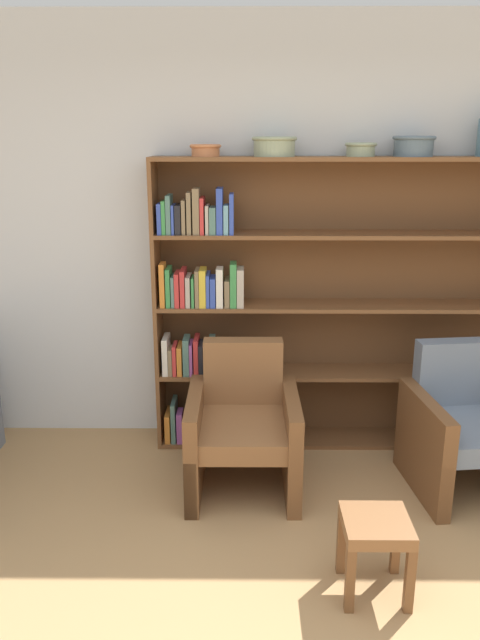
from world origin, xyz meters
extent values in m
cube|color=silver|center=(0.00, 2.39, 1.38)|extent=(12.00, 0.06, 2.75)
cube|color=brown|center=(-0.79, 2.20, 0.95)|extent=(0.02, 0.30, 1.89)
cube|color=brown|center=(0.43, 2.20, 1.88)|extent=(2.41, 0.30, 0.02)
cube|color=brown|center=(0.43, 2.20, 0.01)|extent=(2.41, 0.30, 0.03)
cube|color=brown|center=(0.43, 2.34, 0.95)|extent=(2.41, 0.01, 1.89)
cube|color=orange|center=(-0.74, 2.17, 0.12)|extent=(0.03, 0.20, 0.20)
cube|color=#4C756B|center=(-0.70, 2.17, 0.16)|extent=(0.03, 0.19, 0.28)
cube|color=#994C99|center=(-0.66, 2.14, 0.13)|extent=(0.04, 0.13, 0.21)
cube|color=gold|center=(-0.61, 2.16, 0.13)|extent=(0.04, 0.17, 0.20)
cube|color=white|center=(-0.57, 2.16, 0.11)|extent=(0.03, 0.18, 0.16)
cube|color=#994C99|center=(-0.53, 2.14, 0.15)|extent=(0.03, 0.14, 0.25)
cube|color=#994C99|center=(-0.49, 2.16, 0.16)|extent=(0.03, 0.19, 0.27)
cube|color=orange|center=(-0.46, 2.15, 0.12)|extent=(0.02, 0.15, 0.19)
cube|color=#388C47|center=(-0.42, 2.15, 0.16)|extent=(0.03, 0.16, 0.27)
cube|color=red|center=(-0.38, 2.14, 0.13)|extent=(0.04, 0.14, 0.21)
cube|color=#B2A899|center=(-0.33, 2.16, 0.15)|extent=(0.03, 0.18, 0.25)
cube|color=#4C756B|center=(-0.30, 2.13, 0.15)|extent=(0.03, 0.12, 0.25)
cube|color=brown|center=(0.43, 2.20, 0.50)|extent=(2.41, 0.30, 0.03)
cube|color=white|center=(-0.74, 2.17, 0.63)|extent=(0.04, 0.19, 0.24)
cube|color=#7F6B4C|center=(-0.71, 2.14, 0.60)|extent=(0.03, 0.13, 0.18)
cube|color=red|center=(-0.68, 2.14, 0.61)|extent=(0.02, 0.15, 0.20)
cube|color=orange|center=(-0.65, 2.16, 0.61)|extent=(0.03, 0.18, 0.19)
cube|color=#4C756B|center=(-0.60, 2.15, 0.63)|extent=(0.04, 0.16, 0.25)
cube|color=#994C99|center=(-0.57, 2.15, 0.62)|extent=(0.02, 0.15, 0.21)
cube|color=red|center=(-0.54, 2.17, 0.63)|extent=(0.03, 0.20, 0.24)
cube|color=black|center=(-0.51, 2.16, 0.61)|extent=(0.03, 0.17, 0.21)
cube|color=#994C99|center=(-0.47, 2.15, 0.61)|extent=(0.03, 0.15, 0.20)
cube|color=#4C756B|center=(-0.44, 2.15, 0.63)|extent=(0.04, 0.16, 0.24)
cube|color=#388C47|center=(-0.40, 2.15, 0.61)|extent=(0.02, 0.16, 0.21)
cube|color=#994C99|center=(-0.36, 2.14, 0.62)|extent=(0.04, 0.14, 0.22)
cube|color=brown|center=(0.43, 2.20, 0.96)|extent=(2.41, 0.30, 0.02)
cube|color=orange|center=(-0.74, 2.14, 1.11)|extent=(0.03, 0.13, 0.28)
cube|color=#388C47|center=(-0.70, 2.16, 1.09)|extent=(0.03, 0.17, 0.25)
cube|color=#4C756B|center=(-0.68, 2.15, 1.07)|extent=(0.02, 0.16, 0.20)
cube|color=red|center=(-0.65, 2.15, 1.08)|extent=(0.03, 0.16, 0.22)
cube|color=red|center=(-0.61, 2.17, 1.09)|extent=(0.03, 0.20, 0.23)
cube|color=#B2A899|center=(-0.58, 2.16, 1.07)|extent=(0.03, 0.18, 0.19)
cube|color=#388C47|center=(-0.55, 2.14, 1.07)|extent=(0.02, 0.14, 0.19)
cube|color=#7F6B4C|center=(-0.52, 2.15, 1.09)|extent=(0.02, 0.17, 0.23)
cube|color=gold|center=(-0.49, 2.15, 1.09)|extent=(0.04, 0.16, 0.24)
cube|color=#334CB2|center=(-0.45, 2.16, 1.08)|extent=(0.02, 0.19, 0.21)
cube|color=#334CB2|center=(-0.42, 2.15, 1.07)|extent=(0.03, 0.16, 0.19)
cube|color=white|center=(-0.38, 2.13, 1.10)|extent=(0.04, 0.13, 0.25)
cube|color=#7F6B4C|center=(-0.33, 2.16, 1.06)|extent=(0.03, 0.19, 0.17)
cube|color=#388C47|center=(-0.29, 2.14, 1.11)|extent=(0.04, 0.14, 0.28)
cube|color=#B2A899|center=(-0.25, 2.15, 1.09)|extent=(0.04, 0.16, 0.24)
cube|color=brown|center=(0.43, 2.20, 1.42)|extent=(2.41, 0.30, 0.02)
cube|color=#334CB2|center=(-0.74, 2.13, 1.53)|extent=(0.03, 0.12, 0.19)
cube|color=#388C47|center=(-0.72, 2.13, 1.53)|extent=(0.02, 0.12, 0.20)
cube|color=#4C756B|center=(-0.69, 2.16, 1.55)|extent=(0.03, 0.18, 0.24)
cube|color=#334CB2|center=(-0.66, 2.15, 1.52)|extent=(0.02, 0.17, 0.18)
cube|color=black|center=(-0.63, 2.15, 1.52)|extent=(0.04, 0.16, 0.18)
cube|color=#7F6B4C|center=(-0.60, 2.13, 1.54)|extent=(0.02, 0.12, 0.21)
cube|color=#7F6B4C|center=(-0.56, 2.13, 1.56)|extent=(0.03, 0.13, 0.25)
cube|color=#7F6B4C|center=(-0.52, 2.14, 1.57)|extent=(0.04, 0.15, 0.28)
cube|color=red|center=(-0.48, 2.17, 1.54)|extent=(0.02, 0.20, 0.22)
cube|color=#B2A899|center=(-0.45, 2.16, 1.52)|extent=(0.02, 0.18, 0.18)
cube|color=#4C756B|center=(-0.42, 2.15, 1.52)|extent=(0.04, 0.16, 0.16)
cube|color=#334CB2|center=(-0.38, 2.16, 1.57)|extent=(0.04, 0.18, 0.28)
cube|color=#669EB2|center=(-0.34, 2.14, 1.52)|extent=(0.03, 0.15, 0.18)
cube|color=#334CB2|center=(-0.30, 2.14, 1.56)|extent=(0.03, 0.15, 0.25)
cylinder|color=#C67547|center=(-0.46, 2.20, 1.93)|extent=(0.17, 0.17, 0.07)
torus|color=#C67547|center=(-0.46, 2.20, 1.95)|extent=(0.19, 0.19, 0.02)
cylinder|color=gray|center=(-0.05, 2.20, 1.95)|extent=(0.25, 0.25, 0.11)
torus|color=gray|center=(-0.05, 2.20, 2.00)|extent=(0.27, 0.27, 0.02)
cylinder|color=gray|center=(0.48, 2.20, 1.93)|extent=(0.17, 0.17, 0.08)
torus|color=gray|center=(0.48, 2.20, 1.96)|extent=(0.19, 0.19, 0.02)
cylinder|color=slate|center=(0.79, 2.20, 1.95)|extent=(0.23, 0.23, 0.11)
torus|color=slate|center=(0.79, 2.20, 2.00)|extent=(0.26, 0.26, 0.02)
cube|color=brown|center=(0.06, 1.28, 0.17)|extent=(0.07, 0.07, 0.34)
cube|color=brown|center=(-0.51, 1.28, 0.17)|extent=(0.07, 0.07, 0.34)
cube|color=brown|center=(0.05, 1.89, 0.17)|extent=(0.07, 0.07, 0.34)
cube|color=brown|center=(-0.52, 1.89, 0.17)|extent=(0.07, 0.07, 0.34)
cube|color=brown|center=(-0.23, 1.59, 0.37)|extent=(0.48, 0.64, 0.12)
cube|color=brown|center=(-0.23, 1.87, 0.62)|extent=(0.48, 0.12, 0.43)
cube|color=brown|center=(0.05, 1.59, 0.29)|extent=(0.08, 0.68, 0.58)
cube|color=brown|center=(-0.51, 1.59, 0.29)|extent=(0.08, 0.68, 0.58)
cube|color=brown|center=(0.84, 1.25, 0.17)|extent=(0.08, 0.08, 0.34)
cube|color=brown|center=(0.77, 1.86, 0.17)|extent=(0.08, 0.08, 0.34)
cube|color=slate|center=(1.09, 1.59, 0.37)|extent=(0.55, 0.69, 0.12)
cube|color=slate|center=(1.06, 1.87, 0.62)|extent=(0.49, 0.17, 0.43)
cube|color=brown|center=(0.81, 1.56, 0.29)|extent=(0.16, 0.68, 0.58)
cube|color=brown|center=(0.24, 0.84, 0.16)|extent=(0.04, 0.04, 0.32)
cube|color=brown|center=(0.50, 0.84, 0.16)|extent=(0.04, 0.04, 0.32)
cube|color=brown|center=(0.24, 0.58, 0.16)|extent=(0.04, 0.04, 0.32)
cube|color=brown|center=(0.50, 0.58, 0.16)|extent=(0.04, 0.04, 0.32)
cube|color=brown|center=(0.37, 0.71, 0.35)|extent=(0.30, 0.30, 0.06)
camera|label=1|loc=(-0.22, -1.70, 2.01)|focal=35.00mm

